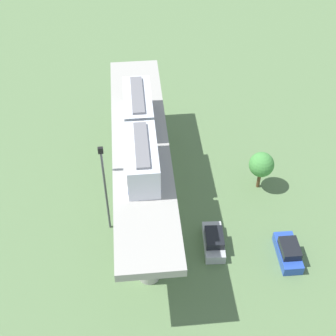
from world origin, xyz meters
TOP-DOWN VIEW (x-y plane):
  - ground_plane at (0.00, 0.00)m, footprint 120.00×120.00m
  - viaduct at (0.00, 0.00)m, footprint 5.20×28.00m
  - train at (0.00, 0.26)m, footprint 2.64×13.55m
  - parked_car_silver at (-6.18, 6.37)m, footprint 2.03×4.29m
  - parked_car_blue at (-12.74, 8.20)m, footprint 1.84×4.22m
  - tree_near_viaduct at (-12.05, -0.87)m, footprint 2.55×2.55m
  - signal_post at (3.40, 3.17)m, footprint 0.44×0.28m

SIDE VIEW (x-z plane):
  - ground_plane at x=0.00m, z-range 0.00..0.00m
  - parked_car_silver at x=-6.18m, z-range -0.14..1.62m
  - parked_car_blue at x=-12.74m, z-range -0.14..1.62m
  - tree_near_viaduct at x=-12.05m, z-range 0.90..5.32m
  - signal_post at x=3.40m, z-range 0.52..10.80m
  - viaduct at x=0.00m, z-range 1.94..9.62m
  - train at x=0.00m, z-range 7.59..10.83m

